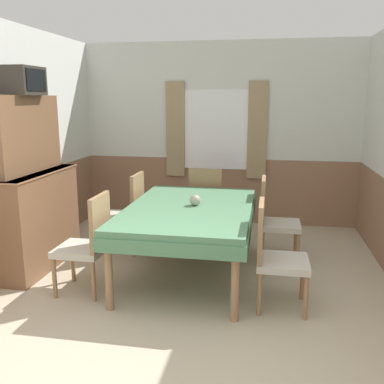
# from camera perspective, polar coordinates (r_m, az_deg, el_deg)

# --- Properties ---
(wall_back) EXTENTS (4.36, 0.09, 2.60)m
(wall_back) POSITION_cam_1_polar(r_m,az_deg,el_deg) (6.26, 3.59, 7.71)
(wall_back) COLOR silver
(wall_back) RESTS_ON ground_plane
(wall_left) EXTENTS (0.05, 4.29, 2.60)m
(wall_left) POSITION_cam_1_polar(r_m,az_deg,el_deg) (5.06, -22.59, 5.66)
(wall_left) COLOR silver
(wall_left) RESTS_ON ground_plane
(dining_table) EXTENTS (1.28, 1.96, 0.73)m
(dining_table) POSITION_cam_1_polar(r_m,az_deg,el_deg) (4.37, -0.33, -3.18)
(dining_table) COLOR #4C7A56
(dining_table) RESTS_ON ground_plane
(chair_right_near) EXTENTS (0.44, 0.44, 0.95)m
(chair_right_near) POSITION_cam_1_polar(r_m,az_deg,el_deg) (3.80, 10.95, -8.02)
(chair_right_near) COLOR #93704C
(chair_right_near) RESTS_ON ground_plane
(chair_head_window) EXTENTS (0.44, 0.44, 0.95)m
(chair_head_window) POSITION_cam_1_polar(r_m,az_deg,el_deg) (5.55, 1.95, -1.30)
(chair_head_window) COLOR #93704C
(chair_head_window) RESTS_ON ground_plane
(chair_right_far) EXTENTS (0.44, 0.44, 0.95)m
(chair_right_far) POSITION_cam_1_polar(r_m,az_deg,el_deg) (4.89, 10.85, -3.40)
(chair_right_far) COLOR #93704C
(chair_right_far) RESTS_ON ground_plane
(chair_left_far) EXTENTS (0.44, 0.44, 0.95)m
(chair_left_far) POSITION_cam_1_polar(r_m,az_deg,el_deg) (5.16, -8.54, -2.50)
(chair_left_far) COLOR #93704C
(chair_left_far) RESTS_ON ground_plane
(chair_left_near) EXTENTS (0.44, 0.44, 0.95)m
(chair_left_near) POSITION_cam_1_polar(r_m,az_deg,el_deg) (4.14, -13.65, -6.46)
(chair_left_near) COLOR #93704C
(chair_left_near) RESTS_ON ground_plane
(sideboard) EXTENTS (0.46, 1.24, 1.84)m
(sideboard) POSITION_cam_1_polar(r_m,az_deg,el_deg) (4.87, -20.61, -0.64)
(sideboard) COLOR brown
(sideboard) RESTS_ON ground_plane
(tv) EXTENTS (0.29, 0.44, 0.28)m
(tv) POSITION_cam_1_polar(r_m,az_deg,el_deg) (4.76, -21.56, 13.64)
(tv) COLOR #2D2823
(tv) RESTS_ON sideboard
(vase) EXTENTS (0.11, 0.11, 0.11)m
(vase) POSITION_cam_1_polar(r_m,az_deg,el_deg) (4.37, 0.38, -1.09)
(vase) COLOR #A39989
(vase) RESTS_ON dining_table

